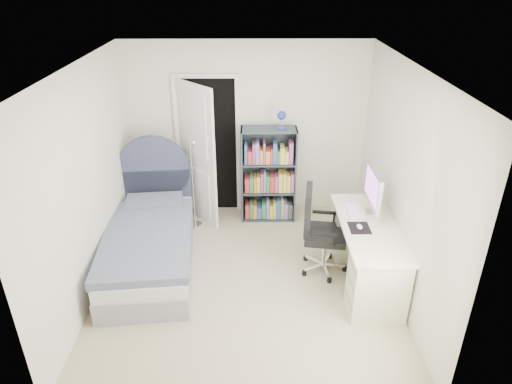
{
  "coord_description": "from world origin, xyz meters",
  "views": [
    {
      "loc": [
        0.07,
        -4.41,
        3.38
      ],
      "look_at": [
        0.12,
        0.12,
        1.1
      ],
      "focal_mm": 32.0,
      "sensor_mm": 36.0,
      "label": 1
    }
  ],
  "objects_px": {
    "floor_lamp": "(194,192)",
    "desk": "(366,251)",
    "bed": "(150,241)",
    "office_chair": "(318,227)",
    "nightstand": "(159,194)",
    "bookcase": "(269,179)"
  },
  "relations": [
    {
      "from": "floor_lamp",
      "to": "desk",
      "type": "relative_size",
      "value": 0.84
    },
    {
      "from": "bed",
      "to": "office_chair",
      "type": "height_order",
      "value": "bed"
    },
    {
      "from": "nightstand",
      "to": "floor_lamp",
      "type": "relative_size",
      "value": 0.41
    },
    {
      "from": "nightstand",
      "to": "desk",
      "type": "relative_size",
      "value": 0.35
    },
    {
      "from": "bed",
      "to": "office_chair",
      "type": "relative_size",
      "value": 2.06
    },
    {
      "from": "office_chair",
      "to": "nightstand",
      "type": "bearing_deg",
      "value": 147.44
    },
    {
      "from": "nightstand",
      "to": "desk",
      "type": "xyz_separation_m",
      "value": [
        2.68,
        -1.61,
        0.06
      ]
    },
    {
      "from": "bookcase",
      "to": "office_chair",
      "type": "bearing_deg",
      "value": -67.55
    },
    {
      "from": "nightstand",
      "to": "bookcase",
      "type": "bearing_deg",
      "value": -2.89
    },
    {
      "from": "bed",
      "to": "floor_lamp",
      "type": "xyz_separation_m",
      "value": [
        0.46,
        0.87,
        0.23
      ]
    },
    {
      "from": "nightstand",
      "to": "desk",
      "type": "bearing_deg",
      "value": -30.96
    },
    {
      "from": "bookcase",
      "to": "office_chair",
      "type": "height_order",
      "value": "bookcase"
    },
    {
      "from": "desk",
      "to": "office_chair",
      "type": "xyz_separation_m",
      "value": [
        -0.53,
        0.24,
        0.18
      ]
    },
    {
      "from": "bookcase",
      "to": "desk",
      "type": "xyz_separation_m",
      "value": [
        1.07,
        -1.52,
        -0.21
      ]
    },
    {
      "from": "bed",
      "to": "bookcase",
      "type": "relative_size",
      "value": 1.37
    },
    {
      "from": "nightstand",
      "to": "office_chair",
      "type": "distance_m",
      "value": 2.55
    },
    {
      "from": "desk",
      "to": "office_chair",
      "type": "distance_m",
      "value": 0.61
    },
    {
      "from": "floor_lamp",
      "to": "bookcase",
      "type": "bearing_deg",
      "value": 12.54
    },
    {
      "from": "office_chair",
      "to": "bed",
      "type": "bearing_deg",
      "value": 175.0
    },
    {
      "from": "desk",
      "to": "office_chair",
      "type": "height_order",
      "value": "desk"
    },
    {
      "from": "nightstand",
      "to": "floor_lamp",
      "type": "distance_m",
      "value": 0.67
    },
    {
      "from": "bed",
      "to": "floor_lamp",
      "type": "height_order",
      "value": "bed"
    }
  ]
}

